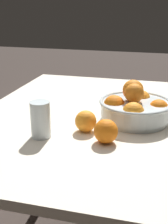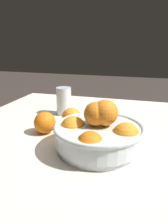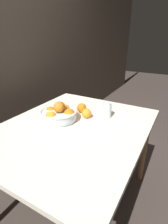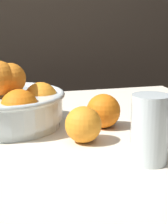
{
  "view_description": "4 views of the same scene",
  "coord_description": "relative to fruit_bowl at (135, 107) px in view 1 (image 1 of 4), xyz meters",
  "views": [
    {
      "loc": [
        1.13,
        0.24,
        1.16
      ],
      "look_at": [
        0.13,
        -0.03,
        0.78
      ],
      "focal_mm": 50.0,
      "sensor_mm": 36.0,
      "label": 1
    },
    {
      "loc": [
        -0.1,
        0.72,
        1.04
      ],
      "look_at": [
        0.11,
        0.01,
        0.8
      ],
      "focal_mm": 35.0,
      "sensor_mm": 36.0,
      "label": 2
    },
    {
      "loc": [
        -0.9,
        -0.6,
        1.31
      ],
      "look_at": [
        0.1,
        -0.03,
        0.8
      ],
      "focal_mm": 28.0,
      "sensor_mm": 36.0,
      "label": 3
    },
    {
      "loc": [
        -0.03,
        -0.7,
        0.98
      ],
      "look_at": [
        0.17,
        0.01,
        0.78
      ],
      "focal_mm": 60.0,
      "sensor_mm": 36.0,
      "label": 4
    }
  ],
  "objects": [
    {
      "name": "orange_loose_front",
      "position": [
        0.14,
        -0.15,
        -0.02
      ],
      "size": [
        0.07,
        0.07,
        0.07
      ],
      "primitive_type": "sphere",
      "color": "orange",
      "rests_on": "dining_table"
    },
    {
      "name": "dining_table",
      "position": [
        -0.03,
        -0.14,
        -0.13
      ],
      "size": [
        1.19,
        0.96,
        0.72
      ],
      "color": "beige",
      "rests_on": "ground_plane"
    },
    {
      "name": "fruit_bowl",
      "position": [
        0.0,
        0.0,
        0.0
      ],
      "size": [
        0.27,
        0.27,
        0.15
      ],
      "color": "silver",
      "rests_on": "dining_table"
    },
    {
      "name": "juice_glass",
      "position": [
        0.22,
        -0.28,
        0.0
      ],
      "size": [
        0.07,
        0.07,
        0.12
      ],
      "color": "#F4A314",
      "rests_on": "dining_table"
    },
    {
      "name": "orange_loose_near_bowl",
      "position": [
        0.21,
        -0.07,
        -0.01
      ],
      "size": [
        0.08,
        0.08,
        0.08
      ],
      "primitive_type": "sphere",
      "color": "orange",
      "rests_on": "dining_table"
    }
  ]
}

